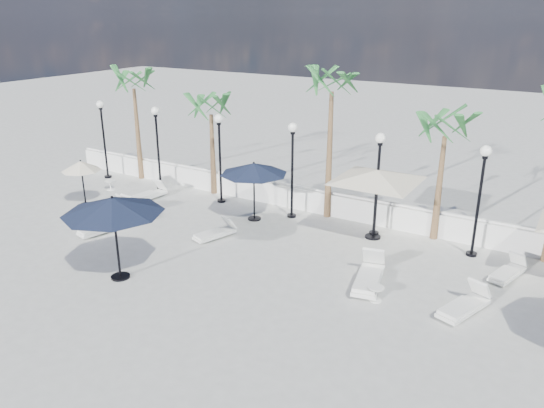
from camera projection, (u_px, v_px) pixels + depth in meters
The scene contains 27 objects.
ground at pixel (189, 283), 16.20m from camera, with size 100.00×100.00×0.00m, color #A2A39D.
balustrade at pixel (303, 199), 22.08m from camera, with size 26.00×0.30×1.01m.
lamppost_0 at pixel (103, 128), 25.66m from camera, with size 0.36×0.36×3.84m.
lamppost_1 at pixel (157, 137), 23.97m from camera, with size 0.36×0.36×3.84m.
lamppost_2 at pixel (220, 146), 22.27m from camera, with size 0.36×0.36×3.84m.
lamppost_3 at pixel (292, 157), 20.58m from camera, with size 0.36×0.36×3.84m.
lamppost_4 at pixel (378, 170), 18.89m from camera, with size 0.36×0.36×3.84m.
lamppost_5 at pixel (481, 186), 17.20m from camera, with size 0.36×0.36×3.84m.
palm_0 at pixel (134, 86), 24.88m from camera, with size 2.60×2.60×5.50m.
palm_1 at pixel (211, 111), 22.97m from camera, with size 2.60×2.60×4.70m.
palm_2 at pixel (332, 88), 19.75m from camera, with size 2.60×2.60×6.10m.
palm_3 at pixel (445, 132), 18.07m from camera, with size 2.60×2.60×4.90m.
lounger_0 at pixel (106, 211), 21.36m from camera, with size 1.30×2.00×0.72m.
lounger_1 at pixel (102, 227), 19.82m from camera, with size 0.96×1.88×0.68m.
lounger_2 at pixel (148, 194), 23.37m from camera, with size 0.78×1.87×0.68m.
lounger_3 at pixel (115, 214), 20.96m from camera, with size 0.89×2.16×0.79m.
lounger_4 at pixel (369, 277), 16.01m from camera, with size 1.13×2.26×0.81m.
lounger_5 at pixel (215, 233), 19.36m from camera, with size 1.01×1.74×0.62m.
lounger_6 at pixel (464, 305), 14.52m from camera, with size 1.18×1.96×0.70m.
lounger_7 at pixel (508, 272), 16.46m from camera, with size 0.96×1.72×0.62m.
side_table_0 at pixel (110, 184), 24.60m from camera, with size 0.47×0.47×0.46m.
side_table_1 at pixel (87, 223), 20.05m from camera, with size 0.45×0.45×0.44m.
side_table_2 at pixel (376, 292), 15.12m from camera, with size 0.46×0.46×0.44m.
parasol_navy_left at pixel (113, 206), 15.72m from camera, with size 3.06×3.06×2.70m.
parasol_navy_mid at pixel (254, 169), 20.46m from camera, with size 2.66×2.66×2.38m.
parasol_cream_sq_a at pixel (377, 171), 18.59m from camera, with size 5.64×5.64×2.77m.
parasol_cream_small at pixel (81, 167), 22.14m from camera, with size 1.64×1.64×2.01m.
Camera 1 is at (9.59, -11.03, 7.81)m, focal length 35.00 mm.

